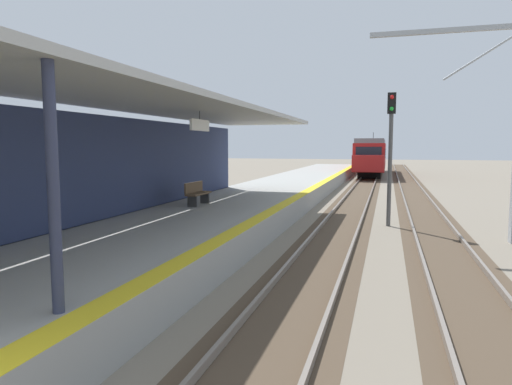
% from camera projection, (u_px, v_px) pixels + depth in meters
% --- Properties ---
extents(station_platform, '(5.00, 80.00, 0.91)m').
position_uv_depth(station_platform, '(232.00, 212.00, 18.74)').
color(station_platform, '#999993').
rests_on(station_platform, ground).
extents(station_building_with_canopy, '(4.85, 24.00, 4.43)m').
position_uv_depth(station_building_with_canopy, '(107.00, 163.00, 13.34)').
color(station_building_with_canopy, '#4C4C4C').
rests_on(station_building_with_canopy, ground).
extents(track_pair_nearest_platform, '(2.34, 120.00, 0.16)m').
position_uv_depth(track_pair_nearest_platform, '(348.00, 213.00, 21.40)').
color(track_pair_nearest_platform, '#4C3D2D').
rests_on(track_pair_nearest_platform, ground).
extents(track_pair_middle, '(2.34, 120.00, 0.16)m').
position_uv_depth(track_pair_middle, '(425.00, 216.00, 20.46)').
color(track_pair_middle, '#4C3D2D').
rests_on(track_pair_middle, ground).
extents(approaching_train, '(2.93, 19.60, 4.76)m').
position_uv_depth(approaching_train, '(372.00, 155.00, 50.08)').
color(approaching_train, maroon).
rests_on(approaching_train, ground).
extents(rail_signal_post, '(0.32, 0.34, 5.20)m').
position_uv_depth(rail_signal_post, '(391.00, 145.00, 17.75)').
color(rail_signal_post, '#4C4C4C').
rests_on(rail_signal_post, ground).
extents(catenary_pylon_far_side, '(5.00, 0.40, 7.50)m').
position_uv_depth(catenary_pylon_far_side, '(512.00, 132.00, 14.62)').
color(catenary_pylon_far_side, '#9EA3A8').
rests_on(catenary_pylon_far_side, ground).
extents(platform_bench, '(0.45, 1.60, 0.88)m').
position_uv_depth(platform_bench, '(197.00, 193.00, 17.51)').
color(platform_bench, brown).
rests_on(platform_bench, station_platform).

